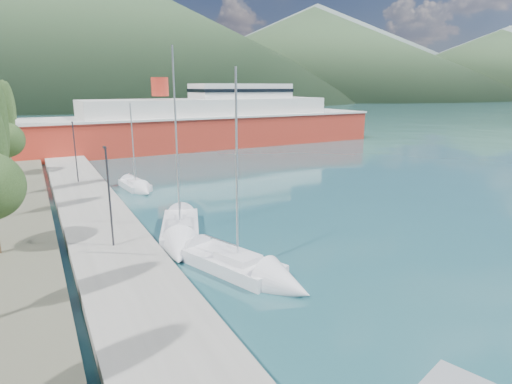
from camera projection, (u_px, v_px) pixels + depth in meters
ground at (81, 124)px, 120.13m from camera, size 1400.00×1400.00×0.00m
quay at (92, 210)px, 35.18m from camera, size 5.00×88.00×0.80m
hills_far at (142, 36)px, 592.68m from camera, size 1480.00×900.00×180.00m
hills_near at (164, 40)px, 369.54m from camera, size 1010.00×520.00×115.00m
lamp_posts at (114, 199)px, 24.15m from camera, size 0.15×45.75×6.06m
sailboat_near at (260, 275)px, 23.19m from camera, size 5.27×8.89×12.26m
sailboat_mid at (180, 240)px, 28.50m from camera, size 5.52×9.91×13.83m
sailboat_far at (140, 189)px, 42.98m from camera, size 2.71×6.60×9.44m
ferry at (210, 124)px, 75.41m from camera, size 62.42×15.24×12.32m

